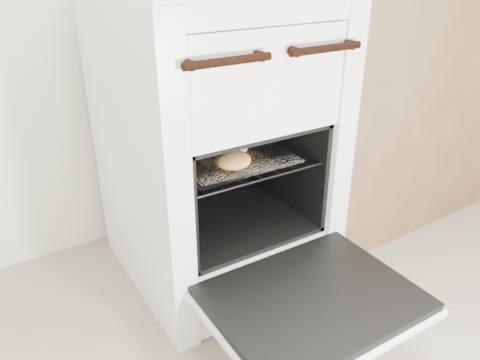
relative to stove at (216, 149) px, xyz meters
name	(u,v)px	position (x,y,z in m)	size (l,w,h in m)	color
stove	(216,149)	(0.00, 0.00, 0.00)	(0.65, 0.72, 0.99)	white
oven_door	(313,301)	(0.00, -0.55, -0.27)	(0.58, 0.45, 0.04)	black
oven_rack	(226,155)	(0.00, -0.07, 0.00)	(0.47, 0.45, 0.01)	black
foil_sheet	(230,156)	(0.00, -0.09, 0.01)	(0.37, 0.32, 0.01)	white
baked_rolls	(219,152)	(-0.05, -0.11, 0.04)	(0.24, 0.28, 0.05)	tan
counter	(371,107)	(0.83, 0.08, -0.01)	(0.95, 0.64, 0.95)	brown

